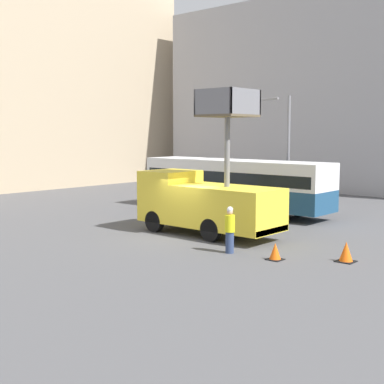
# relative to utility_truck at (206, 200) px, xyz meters

# --- Properties ---
(ground_plane) EXTENTS (120.00, 120.00, 0.00)m
(ground_plane) POSITION_rel_utility_truck_xyz_m (-1.14, 0.37, -1.55)
(ground_plane) COLOR #4C4C4F
(building_backdrop_side) EXTENTS (10.00, 28.00, 15.36)m
(building_backdrop_side) POSITION_rel_utility_truck_xyz_m (23.84, 5.84, 6.13)
(building_backdrop_side) COLOR #9E9EA3
(building_backdrop_side) RESTS_ON ground_plane
(utility_truck) EXTENTS (2.44, 6.75, 6.38)m
(utility_truck) POSITION_rel_utility_truck_xyz_m (0.00, 0.00, 0.00)
(utility_truck) COLOR yellow
(utility_truck) RESTS_ON ground_plane
(city_bus) EXTENTS (2.56, 11.72, 3.01)m
(city_bus) POSITION_rel_utility_truck_xyz_m (6.25, 3.14, 0.24)
(city_bus) COLOR navy
(city_bus) RESTS_ON ground_plane
(traffic_light_pole) EXTENTS (3.63, 3.38, 6.70)m
(traffic_light_pole) POSITION_rel_utility_truck_xyz_m (7.95, 1.90, 2.98)
(traffic_light_pole) COLOR slate
(traffic_light_pole) RESTS_ON ground_plane
(road_worker_near_truck) EXTENTS (0.38, 0.38, 1.79)m
(road_worker_near_truck) POSITION_rel_utility_truck_xyz_m (-2.28, -3.09, -0.66)
(road_worker_near_truck) COLOR navy
(road_worker_near_truck) RESTS_ON ground_plane
(road_worker_directing) EXTENTS (0.38, 0.38, 1.80)m
(road_worker_directing) POSITION_rel_utility_truck_xyz_m (2.86, 0.86, -0.65)
(road_worker_directing) COLOR navy
(road_worker_directing) RESTS_ON ground_plane
(traffic_cone_near_truck) EXTENTS (0.54, 0.54, 0.62)m
(traffic_cone_near_truck) POSITION_rel_utility_truck_xyz_m (-2.06, -4.98, -1.26)
(traffic_cone_near_truck) COLOR black
(traffic_cone_near_truck) RESTS_ON ground_plane
(traffic_cone_mid_road) EXTENTS (0.63, 0.63, 0.72)m
(traffic_cone_mid_road) POSITION_rel_utility_truck_xyz_m (-0.65, -7.03, -1.21)
(traffic_cone_mid_road) COLOR black
(traffic_cone_mid_road) RESTS_ON ground_plane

